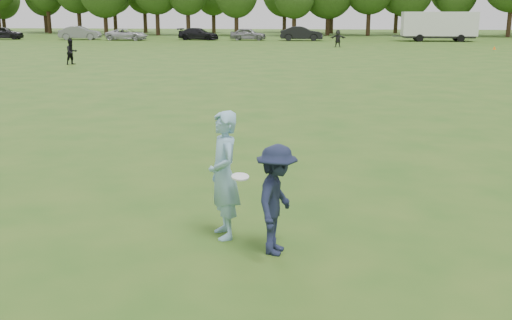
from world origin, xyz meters
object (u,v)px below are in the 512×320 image
Objects in this scene: player_far_a at (72,52)px; car_d at (198,34)px; car_a at (4,33)px; defender at (277,200)px; player_far_d at (338,38)px; car_c at (127,34)px; field_cone at (494,48)px; thrower at (224,175)px; car_e at (248,34)px; cargo_trailer at (439,25)px; car_f at (301,34)px; car_b at (80,33)px.

player_far_a reaches higher than car_d.
player_far_a is 37.33m from car_a.
player_far_d is at bearing 8.20° from defender.
car_a is 15.14m from car_c.
car_d reaches higher than car_c.
field_cone is at bearing -6.06° from player_far_d.
defender is at bearing 32.52° from thrower.
car_d is at bearing 92.02° from car_e.
player_far_a is 0.37× the size of car_a.
car_c is at bearing 159.56° from player_far_d.
player_far_a is at bearing -129.00° from player_far_d.
defender is 61.75m from car_e.
player_far_a is 0.40× the size of car_e.
car_a is (-21.07, 30.81, -0.06)m from player_far_a.
car_a is (-36.48, 60.40, -0.08)m from defender.
car_a is 14.62× the size of field_cone.
cargo_trailer is (-2.39, 13.57, 1.63)m from field_cone.
player_far_a is at bearing -132.73° from cargo_trailer.
car_d is 15.66× the size of field_cone.
player_far_a reaches higher than car_a.
thrower reaches higher than car_d.
car_f is (-0.50, 60.35, -0.23)m from thrower.
thrower is at bearing -160.59° from car_d.
cargo_trailer is (35.16, 1.46, 1.12)m from car_c.
car_e is (5.81, -0.03, 0.02)m from car_d.
player_far_a is 31.79m from car_d.
field_cone is at bearing -117.64° from car_e.
car_d is at bearing -94.10° from car_b.
player_far_a is 32.67m from car_e.
thrower reaches higher than car_f.
car_c reaches higher than field_cone.
car_f is at bearing 142.92° from field_cone.
cargo_trailer is at bearing -1.77° from defender.
car_d is (8.05, 1.56, 0.03)m from car_c.
thrower is 69.62m from car_a.
car_b is 0.98× the size of car_f.
player_far_d is 0.34× the size of car_d.
car_b is 13.91m from car_d.
player_far_a is 36.41m from field_cone.
car_b is (-29.56, 10.70, -0.03)m from player_far_d.
player_far_a is 33.00m from car_b.
player_far_d is at bearing 152.40° from thrower.
car_a is 23.20m from car_d.
car_b reaches higher than car_d.
car_a is 0.93× the size of car_b.
cargo_trailer reaches higher than car_a.
car_b is 0.52× the size of cargo_trailer.
cargo_trailer reaches higher than player_far_d.
player_far_a reaches higher than car_e.
defender is 0.35× the size of car_c.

